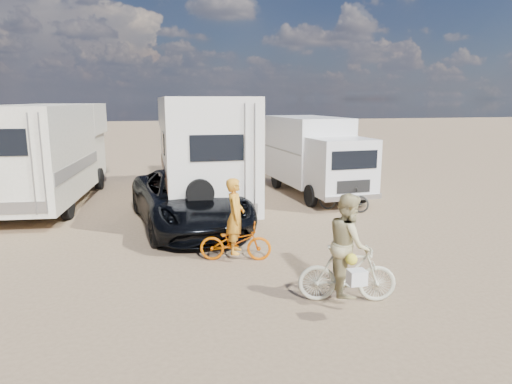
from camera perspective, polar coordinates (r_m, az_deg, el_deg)
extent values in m
plane|color=#947758|center=(10.19, -0.86, -9.10)|extent=(140.00, 140.00, 0.00)
imported|color=black|center=(13.19, -8.44, -0.85)|extent=(3.33, 5.99, 1.59)
imported|color=#C65300|center=(10.39, -2.57, -6.24)|extent=(1.70, 0.94, 0.84)
imported|color=beige|center=(8.46, 11.27, -9.93)|extent=(1.82, 0.93, 1.05)
imported|color=orange|center=(10.27, -2.59, -3.95)|extent=(0.55, 0.70, 1.70)
imported|color=tan|center=(8.33, 11.37, -7.51)|extent=(0.89, 1.02, 1.80)
imported|color=#242523|center=(15.15, 10.87, -0.72)|extent=(1.64, 1.48, 0.87)
cube|color=#2B6484|center=(13.59, -10.04, -2.94)|extent=(0.72, 0.64, 0.48)
cube|color=olive|center=(14.29, -4.81, -2.24)|extent=(0.55, 0.55, 0.40)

